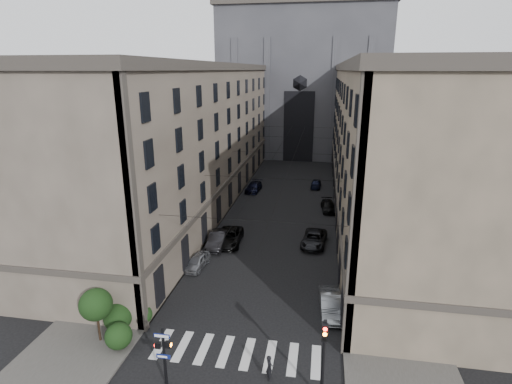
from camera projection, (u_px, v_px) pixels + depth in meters
The scene contains 19 objects.
sidewalk_left at pixel (211, 200), 57.42m from camera, with size 7.00×80.00×0.15m, color #383533.
sidewalk_right at pixel (361, 208), 54.06m from camera, with size 7.00×80.00×0.15m, color #383533.
zebra_crossing at pixel (236, 352), 26.54m from camera, with size 11.00×3.20×0.01m, color beige.
building_left at pixel (188, 135), 55.17m from camera, with size 13.60×60.60×18.85m.
building_right at pixel (390, 141), 50.86m from camera, with size 13.60×60.60×18.85m.
gothic_tower at pixel (304, 71), 87.25m from camera, with size 35.00×23.00×58.00m.
pedestrian_signal_left at pixel (164, 352), 23.13m from camera, with size 1.02×0.38×4.00m.
traffic_light_right at pixel (324, 351), 21.78m from camera, with size 0.34×0.50×5.20m.
shrub_cluster at pixel (112, 316), 27.42m from camera, with size 3.90×4.40×3.90m.
tram_wires at pixel (285, 154), 53.28m from camera, with size 14.00×60.00×0.43m.
car_left_near at pixel (197, 262), 37.74m from camera, with size 1.50×3.73×1.27m, color gray.
car_left_midnear at pixel (218, 240), 42.20m from camera, with size 1.68×4.81×1.58m, color black.
car_left_midfar at pixel (229, 237), 42.95m from camera, with size 2.51×5.44×1.51m, color black.
car_left_far at pixel (254, 187), 61.53m from camera, with size 1.93×4.74×1.38m, color black.
car_right_near at pixel (331, 304), 30.67m from camera, with size 1.61×4.60×1.52m, color slate.
car_right_midnear at pixel (314, 239), 42.61m from camera, with size 2.37×5.13×1.43m, color black.
car_right_midfar at pixel (328, 206), 52.98m from camera, with size 1.79×4.41×1.28m, color black.
car_right_far at pixel (316, 184), 63.36m from camera, with size 1.52×3.77×1.29m, color black.
pedestrian at pixel (269, 368), 24.02m from camera, with size 0.61×0.40×1.68m, color black.
Camera 1 is at (5.01, -16.70, 18.02)m, focal length 28.00 mm.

